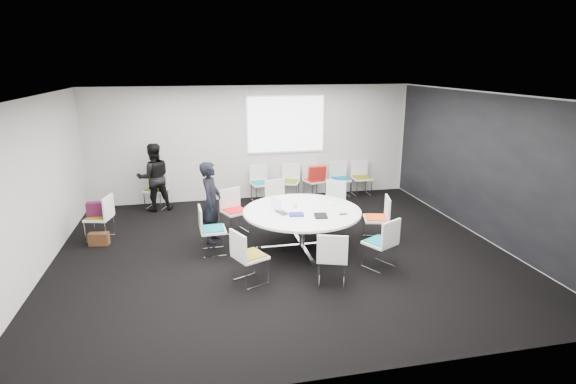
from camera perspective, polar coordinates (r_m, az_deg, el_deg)
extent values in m
cube|color=black|center=(8.31, -0.78, -7.61)|extent=(8.00, 7.00, 0.04)
cube|color=white|center=(7.62, -0.86, 12.33)|extent=(8.00, 7.00, 0.04)
cube|color=#BAB5B0|center=(11.25, -4.34, 6.22)|extent=(8.00, 0.04, 2.80)
cube|color=#BAB5B0|center=(4.63, 7.81, -8.57)|extent=(8.00, 0.04, 2.80)
cube|color=#BAB5B0|center=(8.12, -29.89, 0.23)|extent=(0.04, 7.00, 2.80)
cube|color=#BAB5B0|center=(9.47, 23.83, 3.01)|extent=(0.04, 7.00, 2.80)
cube|color=black|center=(9.45, 23.68, 3.00)|extent=(0.01, 6.94, 2.74)
cube|color=silver|center=(8.44, 1.75, -6.78)|extent=(0.90, 0.90, 0.08)
cylinder|color=silver|center=(8.32, 1.77, -4.72)|extent=(0.10, 0.10, 0.65)
cylinder|color=white|center=(8.20, 1.79, -2.46)|extent=(2.15, 2.15, 0.04)
cube|color=white|center=(11.25, -0.27, 8.59)|extent=(1.90, 0.03, 1.35)
cube|color=silver|center=(8.85, 10.99, -4.78)|extent=(0.51, 0.51, 0.42)
cube|color=white|center=(8.78, 11.07, -3.37)|extent=(0.54, 0.56, 0.04)
cube|color=#DC4114|center=(8.77, 11.08, -3.19)|extent=(0.47, 0.48, 0.03)
cube|color=white|center=(8.74, 12.52, -1.96)|extent=(0.15, 0.45, 0.42)
cube|color=silver|center=(9.74, 5.59, -2.62)|extent=(0.59, 0.59, 0.42)
cube|color=white|center=(9.66, 5.63, -1.32)|extent=(0.63, 0.63, 0.04)
cube|color=#087B7E|center=(9.66, 5.63, -1.15)|extent=(0.55, 0.55, 0.03)
cube|color=white|center=(9.79, 6.12, 0.29)|extent=(0.38, 0.32, 0.42)
cube|color=silver|center=(9.75, -1.18, -2.52)|extent=(0.51, 0.51, 0.42)
cube|color=white|center=(9.68, -1.18, -1.23)|extent=(0.55, 0.53, 0.04)
cube|color=#636915|center=(9.67, -1.19, -1.06)|extent=(0.48, 0.46, 0.03)
cube|color=white|center=(9.79, -1.70, 0.39)|extent=(0.46, 0.14, 0.42)
cube|color=silver|center=(9.16, -6.69, -3.88)|extent=(0.55, 0.55, 0.42)
cube|color=white|center=(9.08, -6.73, -2.51)|extent=(0.59, 0.58, 0.04)
cube|color=red|center=(9.07, -6.74, -2.33)|extent=(0.52, 0.50, 0.03)
cube|color=white|center=(9.19, -7.40, -0.81)|extent=(0.44, 0.21, 0.42)
cube|color=silver|center=(8.25, -9.43, -6.29)|extent=(0.44, 0.44, 0.42)
cube|color=white|center=(8.16, -9.50, -4.79)|extent=(0.47, 0.48, 0.04)
cube|color=#086F76|center=(8.15, -9.51, -4.59)|extent=(0.40, 0.42, 0.03)
cube|color=white|center=(8.07, -11.06, -3.38)|extent=(0.06, 0.46, 0.42)
cube|color=silver|center=(7.13, -4.76, -9.84)|extent=(0.56, 0.56, 0.42)
cube|color=white|center=(7.03, -4.81, -8.15)|extent=(0.59, 0.60, 0.04)
cube|color=olive|center=(7.02, -4.81, -7.93)|extent=(0.51, 0.52, 0.03)
cube|color=white|center=(6.84, -6.36, -6.81)|extent=(0.22, 0.43, 0.42)
cube|color=silver|center=(7.11, 5.59, -9.93)|extent=(0.53, 0.53, 0.42)
cube|color=white|center=(7.01, 5.64, -8.24)|extent=(0.58, 0.56, 0.04)
cube|color=red|center=(7.00, 5.64, -8.02)|extent=(0.50, 0.49, 0.03)
cube|color=white|center=(6.73, 5.65, -7.19)|extent=(0.45, 0.18, 0.42)
cube|color=silver|center=(7.75, 11.47, -7.90)|extent=(0.57, 0.57, 0.42)
cube|color=white|center=(7.66, 11.57, -6.33)|extent=(0.62, 0.61, 0.04)
cube|color=#086A7F|center=(7.65, 11.58, -6.12)|extent=(0.53, 0.53, 0.03)
cube|color=white|center=(7.46, 12.94, -5.13)|extent=(0.42, 0.25, 0.42)
cube|color=silver|center=(11.17, -3.41, -0.10)|extent=(0.49, 0.49, 0.42)
cube|color=white|center=(11.11, -3.43, 1.04)|extent=(0.53, 0.51, 0.04)
cube|color=#087780|center=(11.10, -3.43, 1.19)|extent=(0.46, 0.44, 0.03)
cube|color=white|center=(11.25, -3.79, 2.43)|extent=(0.46, 0.12, 0.42)
cube|color=silver|center=(11.30, 0.20, 0.11)|extent=(0.55, 0.55, 0.42)
cube|color=white|center=(11.24, 0.20, 1.24)|extent=(0.59, 0.58, 0.04)
cube|color=#666B14|center=(11.23, 0.20, 1.39)|extent=(0.51, 0.50, 0.03)
cube|color=white|center=(11.38, 0.39, 2.63)|extent=(0.44, 0.21, 0.42)
cube|color=silver|center=(11.45, 3.40, 0.30)|extent=(0.53, 0.53, 0.42)
cube|color=white|center=(11.39, 3.41, 1.42)|extent=(0.58, 0.56, 0.04)
cube|color=red|center=(11.38, 3.42, 1.56)|extent=(0.50, 0.49, 0.03)
cube|color=white|center=(11.50, 2.85, 2.75)|extent=(0.45, 0.18, 0.42)
cube|color=silver|center=(11.63, 6.63, 0.47)|extent=(0.43, 0.43, 0.42)
cube|color=white|center=(11.57, 6.67, 1.57)|extent=(0.47, 0.45, 0.04)
cube|color=#0B5D86|center=(11.56, 6.68, 1.71)|extent=(0.41, 0.39, 0.03)
cube|color=white|center=(11.71, 6.36, 2.91)|extent=(0.46, 0.04, 0.42)
cube|color=silver|center=(11.83, 9.29, 0.64)|extent=(0.42, 0.42, 0.42)
cube|color=white|center=(11.77, 9.34, 1.72)|extent=(0.46, 0.44, 0.04)
cube|color=#6D6815|center=(11.76, 9.35, 1.86)|extent=(0.40, 0.38, 0.03)
cube|color=white|center=(11.91, 9.03, 3.03)|extent=(0.46, 0.04, 0.42)
cube|color=silver|center=(9.48, -22.73, -4.35)|extent=(0.51, 0.51, 0.42)
cube|color=white|center=(9.41, -22.88, -3.04)|extent=(0.54, 0.55, 0.04)
cube|color=olive|center=(9.40, -22.90, -2.87)|extent=(0.46, 0.48, 0.03)
cube|color=white|center=(9.26, -21.85, -1.73)|extent=(0.14, 0.46, 0.42)
cube|color=silver|center=(11.06, -16.36, -0.91)|extent=(0.55, 0.55, 0.42)
cube|color=white|center=(10.99, -16.45, 0.23)|extent=(0.59, 0.58, 0.04)
cube|color=#5F6914|center=(10.99, -16.47, 0.38)|extent=(0.51, 0.50, 0.03)
cube|color=white|center=(11.12, -16.07, 1.66)|extent=(0.44, 0.21, 0.42)
imported|color=black|center=(8.60, -9.75, -1.31)|extent=(0.52, 0.65, 1.56)
imported|color=black|center=(10.76, -16.65, 1.80)|extent=(0.87, 0.74, 1.58)
imported|color=#333338|center=(8.07, -0.56, -2.54)|extent=(0.29, 0.36, 0.02)
cube|color=silver|center=(8.16, -1.58, -1.47)|extent=(0.15, 0.28, 0.22)
cube|color=black|center=(7.90, 4.17, -3.02)|extent=(0.26, 0.33, 0.02)
cube|color=navy|center=(7.93, 1.08, -2.86)|extent=(0.29, 0.24, 0.03)
cube|color=silver|center=(8.63, 5.39, -1.44)|extent=(0.37, 0.34, 0.00)
cube|color=silver|center=(8.33, 5.74, -2.09)|extent=(0.36, 0.31, 0.00)
cylinder|color=white|center=(8.34, 0.89, -1.67)|extent=(0.08, 0.08, 0.09)
cube|color=black|center=(8.03, 7.02, -2.81)|extent=(0.14, 0.07, 0.01)
cube|color=#45122C|center=(9.36, -23.00, -2.00)|extent=(0.40, 0.15, 0.28)
cube|color=#432815|center=(9.23, -22.88, -5.52)|extent=(0.38, 0.21, 0.24)
cube|color=#AD1C15|center=(11.13, 3.72, 2.44)|extent=(0.46, 0.21, 0.36)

